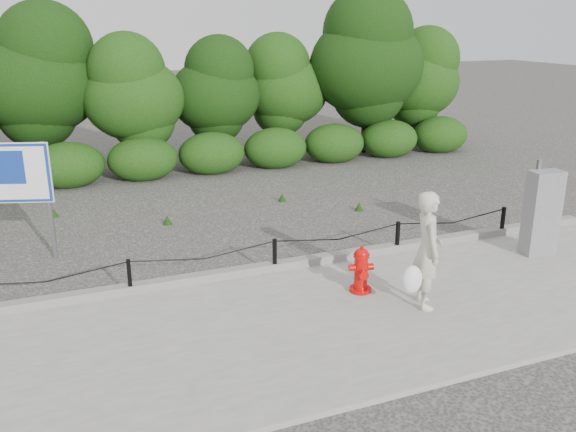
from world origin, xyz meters
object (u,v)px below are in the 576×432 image
Objects in this scene: pedestrian at (426,252)px; advertising_sign at (12,178)px; utility_cabinet at (542,213)px; fire_hydrant at (361,270)px.

pedestrian is 7.43m from advertising_sign.
advertising_sign is (-9.05, 3.57, 0.69)m from utility_cabinet.
pedestrian is 0.83× the size of advertising_sign.
utility_cabinet is 0.80× the size of advertising_sign.
fire_hydrant is 1.17m from pedestrian.
pedestrian is 1.04× the size of utility_cabinet.
pedestrian is (0.65, -0.81, 0.52)m from fire_hydrant.
advertising_sign is at bearing 70.20° from pedestrian.
pedestrian reaches higher than utility_cabinet.
advertising_sign is (-5.13, 3.82, 1.12)m from fire_hydrant.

